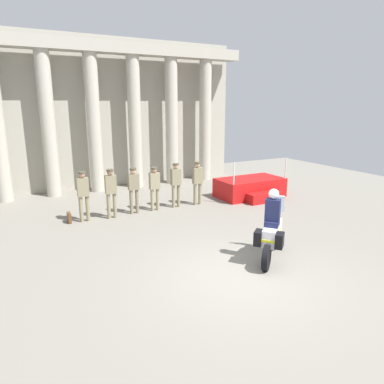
# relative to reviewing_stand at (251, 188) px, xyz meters

# --- Properties ---
(ground_plane) EXTENTS (28.00, 28.00, 0.00)m
(ground_plane) POSITION_rel_reviewing_stand_xyz_m (-4.65, -5.82, -0.39)
(ground_plane) COLOR gray
(colonnade_backdrop) EXTENTS (12.99, 1.46, 6.96)m
(colonnade_backdrop) POSITION_rel_reviewing_stand_xyz_m (-4.68, 4.74, 3.29)
(colonnade_backdrop) COLOR #A49F91
(colonnade_backdrop) RESTS_ON ground_plane
(reviewing_stand) EXTENTS (2.84, 2.08, 1.71)m
(reviewing_stand) POSITION_rel_reviewing_stand_xyz_m (0.00, 0.00, 0.00)
(reviewing_stand) COLOR #B71414
(reviewing_stand) RESTS_ON ground_plane
(officer_in_row_0) EXTENTS (0.39, 0.24, 1.75)m
(officer_in_row_0) POSITION_rel_reviewing_stand_xyz_m (-7.09, -0.04, 0.65)
(officer_in_row_0) COLOR #847A5B
(officer_in_row_0) RESTS_ON ground_plane
(officer_in_row_1) EXTENTS (0.39, 0.24, 1.76)m
(officer_in_row_1) POSITION_rel_reviewing_stand_xyz_m (-6.16, -0.11, 0.65)
(officer_in_row_1) COLOR #847A5B
(officer_in_row_1) RESTS_ON ground_plane
(officer_in_row_2) EXTENTS (0.39, 0.24, 1.70)m
(officer_in_row_2) POSITION_rel_reviewing_stand_xyz_m (-5.27, 0.05, 0.62)
(officer_in_row_2) COLOR #7A7056
(officer_in_row_2) RESTS_ON ground_plane
(officer_in_row_3) EXTENTS (0.39, 0.24, 1.67)m
(officer_in_row_3) POSITION_rel_reviewing_stand_xyz_m (-4.45, 0.07, 0.59)
(officer_in_row_3) COLOR gray
(officer_in_row_3) RESTS_ON ground_plane
(officer_in_row_4) EXTENTS (0.39, 0.24, 1.74)m
(officer_in_row_4) POSITION_rel_reviewing_stand_xyz_m (-3.56, 0.08, 0.64)
(officer_in_row_4) COLOR #847A5B
(officer_in_row_4) RESTS_ON ground_plane
(officer_in_row_5) EXTENTS (0.39, 0.24, 1.73)m
(officer_in_row_5) POSITION_rel_reviewing_stand_xyz_m (-2.64, 0.01, 0.63)
(officer_in_row_5) COLOR #847A5B
(officer_in_row_5) RESTS_ON ground_plane
(motorcycle_with_rider) EXTENTS (1.67, 1.45, 1.90)m
(motorcycle_with_rider) POSITION_rel_reviewing_stand_xyz_m (-3.45, -5.44, 0.41)
(motorcycle_with_rider) COLOR black
(motorcycle_with_rider) RESTS_ON ground_plane
(briefcase_on_ground) EXTENTS (0.10, 0.32, 0.36)m
(briefcase_on_ground) POSITION_rel_reviewing_stand_xyz_m (-7.59, 0.06, -0.21)
(briefcase_on_ground) COLOR brown
(briefcase_on_ground) RESTS_ON ground_plane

